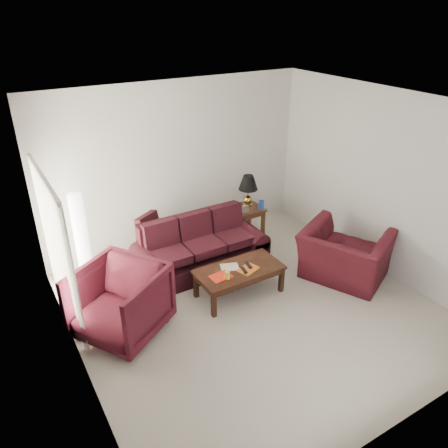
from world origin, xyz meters
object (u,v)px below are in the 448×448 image
end_table (246,222)px  floor_lamp (82,239)px  sofa (201,246)px  armchair_left (120,302)px  coffee_table (239,281)px  armchair_right (344,255)px

end_table → floor_lamp: (-3.09, 0.04, 0.48)m
sofa → end_table: 1.46m
floor_lamp → armchair_left: (0.08, -1.50, -0.28)m
end_table → armchair_left: size_ratio=0.56×
end_table → sofa: bearing=-155.0°
end_table → coffee_table: (-1.14, -1.54, -0.08)m
sofa → coffee_table: size_ratio=1.67×
armchair_right → armchair_left: bearing=55.7°
sofa → end_table: (1.32, 0.61, -0.15)m
floor_lamp → armchair_left: size_ratio=1.41×
floor_lamp → coffee_table: size_ratio=1.18×
sofa → end_table: sofa is taller
armchair_left → armchair_right: armchair_left is taller
armchair_left → floor_lamp: bearing=150.3°
sofa → end_table: size_ratio=3.59×
floor_lamp → coffee_table: (1.95, -1.57, -0.55)m
sofa → floor_lamp: bearing=154.6°
end_table → armchair_left: (-3.01, -1.46, 0.20)m
floor_lamp → armchair_right: (3.69, -2.06, -0.36)m
armchair_left → sofa: bearing=83.7°
sofa → floor_lamp: 1.92m
floor_lamp → sofa: bearing=-20.2°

